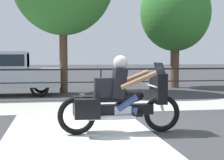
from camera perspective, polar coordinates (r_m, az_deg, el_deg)
The scene contains 7 objects.
ground_plane at distance 7.28m, azimuth 3.98°, elevation -8.19°, with size 120.00×120.00×0.00m, color #38383A.
sidewalk_band at distance 10.56m, azimuth -0.36°, elevation -4.38°, with size 44.00×2.40×0.01m, color #B7B2A8.
crosswalk_band at distance 6.90m, azimuth -5.40°, elevation -8.83°, with size 2.91×6.00×0.01m, color silver.
fence_railing at distance 12.47m, azimuth -1.85°, elevation 0.87°, with size 36.00×0.05×1.10m.
motorcycle at distance 6.81m, azimuth 1.29°, elevation -3.21°, with size 2.48×0.76×1.55m.
parked_car at distance 14.11m, azimuth -17.51°, elevation 1.48°, with size 4.16×1.63×1.73m.
tree_behind_sign at distance 17.36m, azimuth 10.49°, elevation 10.91°, with size 3.43×3.43×5.58m.
Camera 1 is at (-1.68, -6.92, 1.52)m, focal length 55.00 mm.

